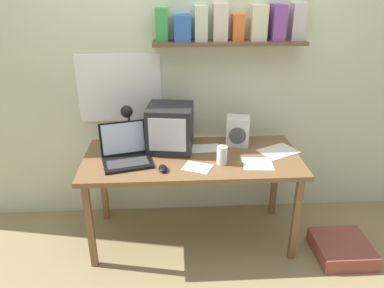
{
  "coord_description": "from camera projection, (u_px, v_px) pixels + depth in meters",
  "views": [
    {
      "loc": [
        -0.14,
        -2.45,
        1.93
      ],
      "look_at": [
        0.0,
        0.0,
        0.82
      ],
      "focal_mm": 35.0,
      "sensor_mm": 36.0,
      "label": 1
    }
  ],
  "objects": [
    {
      "name": "ground_plane",
      "position": [
        192.0,
        236.0,
        3.03
      ],
      "size": [
        12.0,
        12.0,
        0.0
      ],
      "primitive_type": "plane",
      "color": "#98845B"
    },
    {
      "name": "back_wall",
      "position": [
        190.0,
        63.0,
        2.89
      ],
      "size": [
        5.6,
        0.24,
        2.6
      ],
      "color": "beige",
      "rests_on": "ground_plane"
    },
    {
      "name": "corner_desk",
      "position": [
        192.0,
        164.0,
        2.76
      ],
      "size": [
        1.57,
        0.7,
        0.72
      ],
      "color": "brown",
      "rests_on": "ground_plane"
    },
    {
      "name": "crt_monitor",
      "position": [
        170.0,
        128.0,
        2.78
      ],
      "size": [
        0.36,
        0.35,
        0.34
      ],
      "rotation": [
        0.0,
        0.0,
        -0.14
      ],
      "color": "#232326",
      "rests_on": "corner_desk"
    },
    {
      "name": "laptop",
      "position": [
        126.0,
        152.0,
        2.65
      ],
      "size": [
        0.4,
        0.37,
        0.26
      ],
      "rotation": [
        0.0,
        0.0,
        0.25
      ],
      "color": "black",
      "rests_on": "corner_desk"
    },
    {
      "name": "desk_lamp",
      "position": [
        128.0,
        120.0,
        2.79
      ],
      "size": [
        0.12,
        0.16,
        0.34
      ],
      "rotation": [
        0.0,
        0.0,
        -0.11
      ],
      "color": "black",
      "rests_on": "corner_desk"
    },
    {
      "name": "juice_glass",
      "position": [
        222.0,
        156.0,
        2.61
      ],
      "size": [
        0.07,
        0.07,
        0.13
      ],
      "color": "white",
      "rests_on": "corner_desk"
    },
    {
      "name": "space_heater",
      "position": [
        238.0,
        131.0,
        2.88
      ],
      "size": [
        0.19,
        0.17,
        0.23
      ],
      "rotation": [
        0.0,
        0.0,
        -0.17
      ],
      "color": "silver",
      "rests_on": "corner_desk"
    },
    {
      "name": "computer_mouse",
      "position": [
        163.0,
        168.0,
        2.53
      ],
      "size": [
        0.07,
        0.11,
        0.03
      ],
      "rotation": [
        0.0,
        0.0,
        0.12
      ],
      "color": "black",
      "rests_on": "corner_desk"
    },
    {
      "name": "loose_paper_near_monitor",
      "position": [
        206.0,
        148.0,
        2.86
      ],
      "size": [
        0.24,
        0.16,
        0.0
      ],
      "rotation": [
        0.0,
        0.0,
        0.07
      ],
      "color": "white",
      "rests_on": "corner_desk"
    },
    {
      "name": "open_notebook",
      "position": [
        258.0,
        164.0,
        2.62
      ],
      "size": [
        0.22,
        0.21,
        0.0
      ],
      "rotation": [
        0.0,
        0.0,
        -0.08
      ],
      "color": "white",
      "rests_on": "corner_desk"
    },
    {
      "name": "loose_paper_near_laptop",
      "position": [
        197.0,
        167.0,
        2.57
      ],
      "size": [
        0.23,
        0.21,
        0.0
      ],
      "rotation": [
        0.0,
        0.0,
        -0.43
      ],
      "color": "white",
      "rests_on": "corner_desk"
    },
    {
      "name": "printed_handout",
      "position": [
        278.0,
        151.0,
        2.81
      ],
      "size": [
        0.33,
        0.31,
        0.0
      ],
      "rotation": [
        0.0,
        0.0,
        0.47
      ],
      "color": "white",
      "rests_on": "corner_desk"
    },
    {
      "name": "floor_cushion",
      "position": [
        342.0,
        249.0,
        2.8
      ],
      "size": [
        0.4,
        0.4,
        0.12
      ],
      "color": "#974B40",
      "rests_on": "ground_plane"
    }
  ]
}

